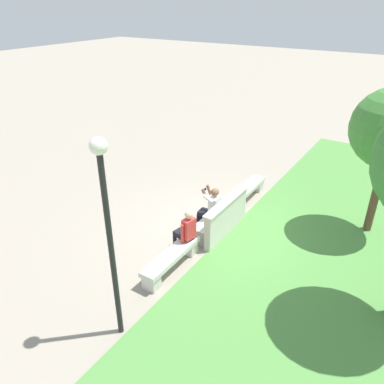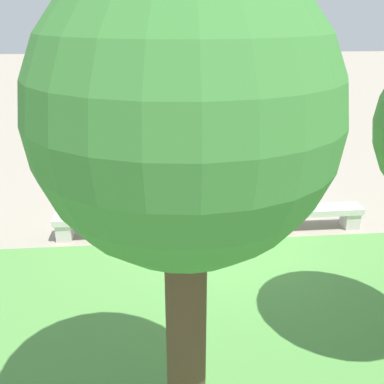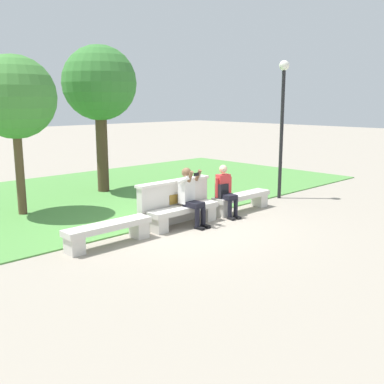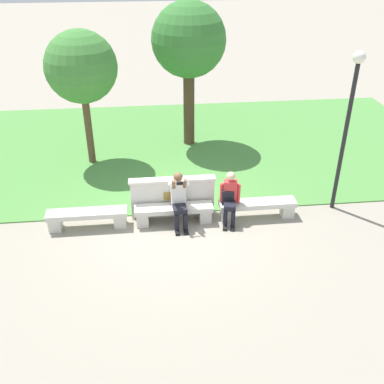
# 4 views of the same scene
# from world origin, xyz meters

# --- Properties ---
(ground_plane) EXTENTS (80.00, 80.00, 0.00)m
(ground_plane) POSITION_xyz_m (0.00, 0.00, 0.00)
(ground_plane) COLOR gray
(grass_strip) EXTENTS (17.90, 8.00, 0.03)m
(grass_strip) POSITION_xyz_m (0.00, 4.38, 0.01)
(grass_strip) COLOR #518E42
(grass_strip) RESTS_ON ground
(bench_main) EXTENTS (1.86, 0.40, 0.45)m
(bench_main) POSITION_xyz_m (-2.02, 0.00, 0.30)
(bench_main) COLOR beige
(bench_main) RESTS_ON ground
(bench_near) EXTENTS (1.86, 0.40, 0.45)m
(bench_near) POSITION_xyz_m (0.00, 0.00, 0.30)
(bench_near) COLOR beige
(bench_near) RESTS_ON ground
(bench_mid) EXTENTS (1.86, 0.40, 0.45)m
(bench_mid) POSITION_xyz_m (2.02, 0.00, 0.30)
(bench_mid) COLOR beige
(bench_mid) RESTS_ON ground
(backrest_wall_with_plaque) EXTENTS (2.06, 0.24, 1.01)m
(backrest_wall_with_plaque) POSITION_xyz_m (0.00, 0.34, 0.52)
(backrest_wall_with_plaque) COLOR beige
(backrest_wall_with_plaque) RESTS_ON ground
(person_photographer) EXTENTS (0.48, 0.74, 1.32)m
(person_photographer) POSITION_xyz_m (0.12, -0.08, 0.74)
(person_photographer) COLOR black
(person_photographer) RESTS_ON ground
(person_distant) EXTENTS (0.48, 0.71, 1.26)m
(person_distant) POSITION_xyz_m (1.32, -0.06, 0.67)
(person_distant) COLOR black
(person_distant) RESTS_ON ground
(backpack) EXTENTS (0.28, 0.24, 0.43)m
(backpack) POSITION_xyz_m (1.28, 0.01, 0.63)
(backpack) COLOR black
(backpack) RESTS_ON bench_mid
(tree_behind_wall) EXTENTS (1.98, 1.98, 3.87)m
(tree_behind_wall) POSITION_xyz_m (-2.21, 3.52, 2.86)
(tree_behind_wall) COLOR brown
(tree_behind_wall) RESTS_ON ground
(tree_left_background) EXTENTS (2.22, 2.22, 4.42)m
(tree_left_background) POSITION_xyz_m (0.83, 4.58, 3.25)
(tree_left_background) COLOR #4C3826
(tree_left_background) RESTS_ON ground
(lamp_post) EXTENTS (0.28, 0.28, 3.89)m
(lamp_post) POSITION_xyz_m (4.03, 0.25, 2.54)
(lamp_post) COLOR black
(lamp_post) RESTS_ON ground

